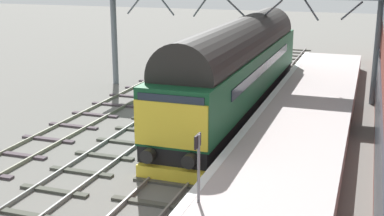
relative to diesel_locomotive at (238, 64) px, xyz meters
name	(u,v)px	position (x,y,z in m)	size (l,w,h in m)	color
ground_plane	(184,167)	(0.00, -7.90, -2.48)	(140.00, 140.00, 0.00)	#62605B
track_main	(184,166)	(0.00, -7.90, -2.43)	(2.50, 60.00, 0.15)	gray
track_adjacent_west	(104,156)	(-3.31, -7.90, -2.43)	(2.50, 60.00, 0.15)	slate
track_adjacent_far_west	(34,146)	(-6.55, -7.90, -2.43)	(2.50, 60.00, 0.15)	gray
station_platform	(282,167)	(3.60, -7.90, -1.98)	(4.00, 44.00, 1.01)	#AFA6A4
diesel_locomotive	(238,64)	(0.00, 0.00, 0.00)	(2.74, 18.86, 4.68)	black
platform_number_sign	(198,158)	(2.06, -12.43, -0.20)	(0.10, 0.44, 1.92)	slate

